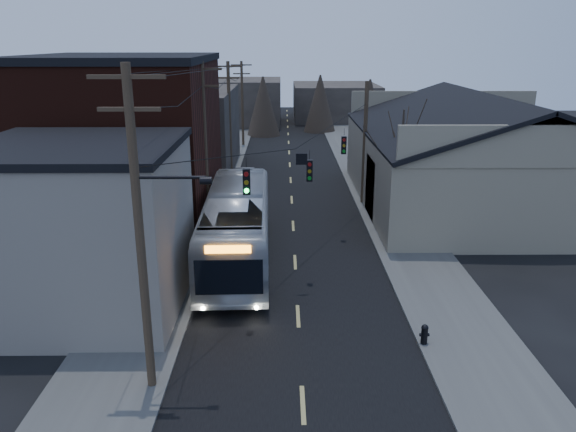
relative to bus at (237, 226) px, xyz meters
name	(u,v)px	position (x,y,z in m)	size (l,w,h in m)	color
road_surface	(291,186)	(3.00, 15.66, -1.89)	(9.00, 110.00, 0.02)	black
sidewalk_left	(209,186)	(-3.50, 15.66, -1.84)	(4.00, 110.00, 0.12)	#474744
sidewalk_right	(373,185)	(9.50, 15.66, -1.84)	(4.00, 110.00, 0.12)	#474744
building_clapboard	(82,230)	(-6.00, -5.34, 1.60)	(8.00, 8.00, 7.00)	gray
building_brick	(126,147)	(-7.00, 5.66, 3.10)	(10.00, 12.00, 10.00)	black
building_left_far	(182,131)	(-6.50, 21.66, 1.60)	(9.00, 14.00, 7.00)	#312B27
warehouse	(478,166)	(16.00, 10.66, 0.80)	(16.16, 20.60, 7.73)	gray
building_far_left	(244,102)	(-3.00, 50.66, 1.10)	(10.00, 12.00, 6.00)	#312B27
building_far_right	(335,102)	(10.00, 55.66, 0.60)	(12.00, 14.00, 5.00)	#312B27
bare_tree	(400,169)	(9.50, 5.66, 1.70)	(0.40, 0.40, 7.20)	black
utility_lines	(246,136)	(-0.11, 9.80, 3.06)	(11.24, 45.28, 10.50)	#382B1E
bus	(237,226)	(0.00, 0.00, 0.00)	(3.19, 13.62, 3.79)	#A8AEB5
parked_car	(245,178)	(-0.67, 15.89, -1.23)	(1.41, 4.04, 1.33)	#A7A9AF
fire_hydrant	(424,333)	(7.70, -8.79, -1.36)	(0.37, 0.27, 0.79)	black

